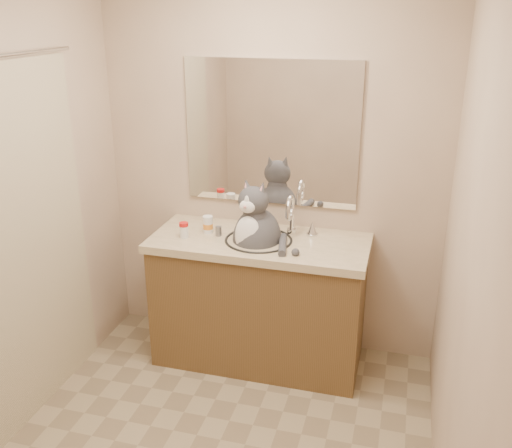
{
  "coord_description": "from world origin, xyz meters",
  "views": [
    {
      "loc": [
        0.83,
        -2.16,
        2.19
      ],
      "look_at": [
        0.06,
        0.65,
        1.07
      ],
      "focal_mm": 40.0,
      "sensor_mm": 36.0,
      "label": 1
    }
  ],
  "objects_px": {
    "pill_bottle_redcap": "(184,230)",
    "grey_canister": "(219,231)",
    "pill_bottle_orange": "(208,225)",
    "cat": "(256,235)"
  },
  "relations": [
    {
      "from": "pill_bottle_redcap",
      "to": "cat",
      "type": "bearing_deg",
      "value": 9.7
    },
    {
      "from": "cat",
      "to": "pill_bottle_redcap",
      "type": "distance_m",
      "value": 0.45
    },
    {
      "from": "pill_bottle_redcap",
      "to": "grey_canister",
      "type": "relative_size",
      "value": 1.6
    },
    {
      "from": "cat",
      "to": "pill_bottle_orange",
      "type": "distance_m",
      "value": 0.33
    },
    {
      "from": "pill_bottle_orange",
      "to": "grey_canister",
      "type": "bearing_deg",
      "value": -22.79
    },
    {
      "from": "pill_bottle_orange",
      "to": "grey_canister",
      "type": "height_order",
      "value": "pill_bottle_orange"
    },
    {
      "from": "pill_bottle_redcap",
      "to": "pill_bottle_orange",
      "type": "relative_size",
      "value": 0.9
    },
    {
      "from": "pill_bottle_redcap",
      "to": "pill_bottle_orange",
      "type": "bearing_deg",
      "value": 45.48
    },
    {
      "from": "pill_bottle_redcap",
      "to": "grey_canister",
      "type": "distance_m",
      "value": 0.21
    },
    {
      "from": "pill_bottle_redcap",
      "to": "grey_canister",
      "type": "bearing_deg",
      "value": 22.83
    }
  ]
}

